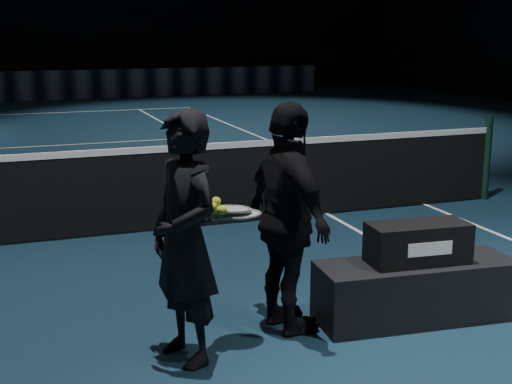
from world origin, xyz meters
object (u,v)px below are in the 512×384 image
at_px(player_bench, 415,290).
at_px(racket_lower, 242,214).
at_px(racket_upper, 233,209).
at_px(player_a, 185,239).
at_px(player_b, 288,219).
at_px(racket_bag, 418,243).
at_px(tennis_balls, 217,207).

height_order(player_bench, racket_lower, racket_lower).
xyz_separation_m(player_bench, racket_upper, (-1.45, 0.08, 0.76)).
height_order(player_a, player_b, same).
bearing_deg(racket_bag, player_b, 176.35).
height_order(player_a, racket_lower, player_a).
height_order(racket_bag, tennis_balls, tennis_balls).
relative_size(player_bench, racket_upper, 2.26).
bearing_deg(racket_bag, racket_upper, -178.19).
relative_size(player_a, racket_lower, 2.51).
height_order(racket_upper, tennis_balls, tennis_balls).
xyz_separation_m(player_bench, racket_lower, (-1.39, 0.05, 0.72)).
relative_size(racket_bag, tennis_balls, 6.41).
distance_m(player_bench, racket_bag, 0.38).
bearing_deg(player_b, tennis_balls, 95.71).
height_order(racket_lower, racket_upper, racket_upper).
distance_m(player_b, racket_upper, 0.47).
bearing_deg(racket_bag, player_a, -173.24).
height_order(racket_bag, player_a, player_a).
xyz_separation_m(player_bench, player_a, (-1.83, -0.06, 0.62)).
xyz_separation_m(racket_bag, racket_upper, (-1.45, 0.08, 0.37)).
relative_size(player_a, racket_upper, 2.51).
xyz_separation_m(player_bench, player_b, (-1.01, 0.15, 0.62)).
bearing_deg(player_a, player_b, 85.66).
distance_m(racket_upper, tennis_balls, 0.15).
xyz_separation_m(player_bench, tennis_balls, (-1.58, 0.01, 0.80)).
distance_m(player_bench, racket_lower, 1.57).
bearing_deg(tennis_balls, player_a, -164.60).
bearing_deg(player_a, racket_lower, 85.66).
bearing_deg(tennis_balls, racket_upper, 27.85).
distance_m(racket_bag, racket_lower, 1.44).
bearing_deg(racket_lower, player_bench, -16.50).
relative_size(player_b, tennis_balls, 14.24).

